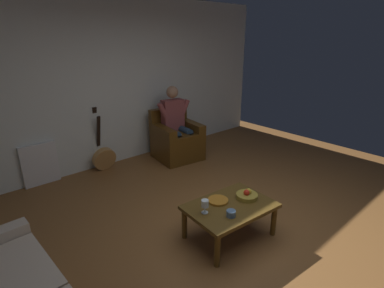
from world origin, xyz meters
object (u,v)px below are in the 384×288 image
person_seated (176,120)px  fruit_bowl (247,195)px  wine_glass_near (205,204)px  decorative_dish (218,200)px  armchair (176,141)px  guitar (104,156)px  coffee_table (230,209)px  candle_jar (231,213)px

person_seated → fruit_bowl: size_ratio=5.35×
person_seated → wine_glass_near: person_seated is taller
wine_glass_near → decorative_dish: (-0.26, -0.07, -0.09)m
armchair → person_seated: 0.37m
armchair → guitar: size_ratio=0.84×
person_seated → wine_glass_near: size_ratio=8.85×
coffee_table → guitar: size_ratio=0.94×
fruit_bowl → decorative_dish: (0.30, -0.16, -0.02)m
coffee_table → decorative_dish: bearing=-72.3°
decorative_dish → coffee_table: bearing=107.7°
wine_glass_near → fruit_bowl: 0.57m
coffee_table → fruit_bowl: fruit_bowl is taller
person_seated → coffee_table: 2.46m
wine_glass_near → decorative_dish: size_ratio=0.64×
fruit_bowl → coffee_table: bearing=-4.9°
armchair → fruit_bowl: armchair is taller
fruit_bowl → decorative_dish: fruit_bowl is taller
coffee_table → decorative_dish: size_ratio=4.32×
coffee_table → guitar: 2.60m
armchair → candle_jar: 2.62m
coffee_table → decorative_dish: 0.16m
candle_jar → decorative_dish: bearing=-111.3°
armchair → guitar: 1.30m
armchair → decorative_dish: bearing=70.5°
fruit_bowl → guitar: bearing=-79.7°
guitar → person_seated: bearing=163.0°
guitar → fruit_bowl: 2.66m
guitar → decorative_dish: size_ratio=4.59×
coffee_table → wine_glass_near: (0.31, -0.07, 0.15)m
armchair → wine_glass_near: size_ratio=5.99×
decorative_dish → armchair: bearing=-117.2°
candle_jar → wine_glass_near: bearing=-55.8°
coffee_table → wine_glass_near: size_ratio=6.70×
coffee_table → candle_jar: bearing=43.2°
armchair → coffee_table: size_ratio=0.89×
fruit_bowl → decorative_dish: 0.34m
guitar → decorative_dish: (-0.18, 2.44, 0.18)m
guitar → wine_glass_near: guitar is taller
fruit_bowl → person_seated: bearing=-108.9°
coffee_table → candle_jar: candle_jar is taller
armchair → person_seated: size_ratio=0.68×
wine_glass_near → person_seated: bearing=-121.8°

